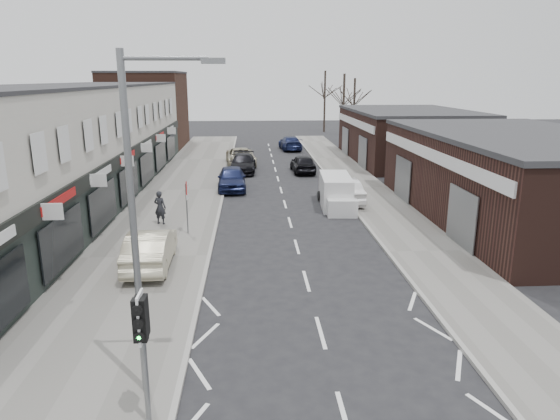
{
  "coord_description": "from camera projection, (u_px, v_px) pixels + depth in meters",
  "views": [
    {
      "loc": [
        -2.05,
        -11.67,
        7.53
      ],
      "look_at": [
        -0.96,
        6.86,
        2.6
      ],
      "focal_mm": 32.0,
      "sensor_mm": 36.0,
      "label": 1
    }
  ],
  "objects": [
    {
      "name": "traffic_light",
      "position": [
        142.0,
        329.0,
        10.49
      ],
      "size": [
        0.28,
        0.6,
        3.1
      ],
      "color": "slate",
      "rests_on": "pavement_left"
    },
    {
      "name": "ground",
      "position": [
        331.0,
        369.0,
        13.3
      ],
      "size": [
        160.0,
        160.0,
        0.0
      ],
      "primitive_type": "plane",
      "color": "black",
      "rests_on": "ground"
    },
    {
      "name": "tree_far_c",
      "position": [
        324.0,
        132.0,
        71.67
      ],
      "size": [
        3.6,
        3.6,
        8.5
      ],
      "primitive_type": null,
      "color": "#382D26",
      "rests_on": "ground"
    },
    {
      "name": "parked_car_left_b",
      "position": [
        243.0,
        163.0,
        40.91
      ],
      "size": [
        2.22,
        5.12,
        1.47
      ],
      "primitive_type": "imported",
      "rotation": [
        0.0,
        0.0,
        -0.03
      ],
      "color": "black",
      "rests_on": "ground"
    },
    {
      "name": "tree_far_a",
      "position": [
        342.0,
        142.0,
        60.12
      ],
      "size": [
        3.6,
        3.6,
        8.0
      ],
      "primitive_type": null,
      "color": "#382D26",
      "rests_on": "ground"
    },
    {
      "name": "pavement_left",
      "position": [
        183.0,
        190.0,
        34.13
      ],
      "size": [
        5.5,
        64.0,
        0.12
      ],
      "primitive_type": "cube",
      "color": "slate",
      "rests_on": "ground"
    },
    {
      "name": "brick_block_far",
      "position": [
        146.0,
        111.0,
        54.93
      ],
      "size": [
        8.0,
        10.0,
        8.0
      ],
      "primitive_type": "cube",
      "color": "#44271D",
      "rests_on": "ground"
    },
    {
      "name": "parked_car_right_c",
      "position": [
        290.0,
        143.0,
        53.62
      ],
      "size": [
        2.44,
        5.19,
        1.47
      ],
      "primitive_type": "imported",
      "rotation": [
        0.0,
        0.0,
        3.22
      ],
      "color": "#161E46",
      "rests_on": "ground"
    },
    {
      "name": "street_lamp",
      "position": [
        140.0,
        213.0,
        11.09
      ],
      "size": [
        2.23,
        0.22,
        8.0
      ],
      "color": "slate",
      "rests_on": "pavement_left"
    },
    {
      "name": "pedestrian",
      "position": [
        160.0,
        207.0,
        25.92
      ],
      "size": [
        0.74,
        0.6,
        1.76
      ],
      "primitive_type": "imported",
      "rotation": [
        0.0,
        0.0,
        2.83
      ],
      "color": "black",
      "rests_on": "pavement_left"
    },
    {
      "name": "right_unit_far",
      "position": [
        408.0,
        137.0,
        46.24
      ],
      "size": [
        10.0,
        16.0,
        4.5
      ],
      "primitive_type": "cube",
      "color": "#321C17",
      "rests_on": "ground"
    },
    {
      "name": "parked_car_right_a",
      "position": [
        341.0,
        190.0,
        30.83
      ],
      "size": [
        2.18,
        4.98,
        1.59
      ],
      "primitive_type": "imported",
      "rotation": [
        0.0,
        0.0,
        3.25
      ],
      "color": "silver",
      "rests_on": "ground"
    },
    {
      "name": "shop_terrace_left",
      "position": [
        63.0,
        145.0,
        30.44
      ],
      "size": [
        8.0,
        41.0,
        7.1
      ],
      "primitive_type": "cube",
      "color": "beige",
      "rests_on": "ground"
    },
    {
      "name": "warning_sign",
      "position": [
        187.0,
        192.0,
        24.02
      ],
      "size": [
        0.12,
        0.8,
        2.7
      ],
      "color": "slate",
      "rests_on": "pavement_left"
    },
    {
      "name": "white_van",
      "position": [
        336.0,
        193.0,
        29.8
      ],
      "size": [
        1.97,
        4.92,
        1.88
      ],
      "rotation": [
        0.0,
        0.0,
        -0.07
      ],
      "color": "white",
      "rests_on": "ground"
    },
    {
      "name": "parked_car_left_a",
      "position": [
        232.0,
        178.0,
        34.46
      ],
      "size": [
        2.06,
        4.76,
        1.6
      ],
      "primitive_type": "imported",
      "rotation": [
        0.0,
        0.0,
        0.04
      ],
      "color": "#151C43",
      "rests_on": "ground"
    },
    {
      "name": "parked_car_right_b",
      "position": [
        303.0,
        163.0,
        40.77
      ],
      "size": [
        1.93,
        4.42,
        1.48
      ],
      "primitive_type": "imported",
      "rotation": [
        0.0,
        0.0,
        3.18
      ],
      "color": "black",
      "rests_on": "ground"
    },
    {
      "name": "sedan_on_pavement",
      "position": [
        151.0,
        248.0,
        20.1
      ],
      "size": [
        1.74,
        4.66,
        1.52
      ],
      "primitive_type": "imported",
      "rotation": [
        0.0,
        0.0,
        3.17
      ],
      "color": "#B8B193",
      "rests_on": "pavement_left"
    },
    {
      "name": "right_unit_near",
      "position": [
        521.0,
        179.0,
        26.94
      ],
      "size": [
        10.0,
        18.0,
        4.5
      ],
      "primitive_type": "cube",
      "color": "#321C17",
      "rests_on": "ground"
    },
    {
      "name": "pavement_right",
      "position": [
        363.0,
        188.0,
        34.84
      ],
      "size": [
        3.5,
        64.0,
        0.12
      ],
      "primitive_type": "cube",
      "color": "slate",
      "rests_on": "ground"
    },
    {
      "name": "tree_far_b",
      "position": [
        353.0,
        136.0,
        66.06
      ],
      "size": [
        3.6,
        3.6,
        7.5
      ],
      "primitive_type": null,
      "color": "#382D26",
      "rests_on": "ground"
    },
    {
      "name": "parked_car_left_c",
      "position": [
        241.0,
        157.0,
        44.05
      ],
      "size": [
        2.9,
        5.56,
        1.49
      ],
      "primitive_type": "imported",
      "rotation": [
        0.0,
        0.0,
        0.08
      ],
      "color": "#A79F86",
      "rests_on": "ground"
    }
  ]
}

